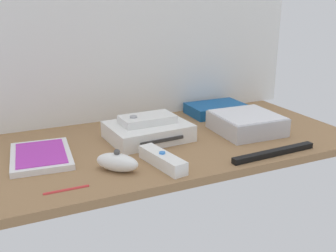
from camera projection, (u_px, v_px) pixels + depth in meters
The scene contains 11 objects.
ground_plane at pixel (168, 144), 105.82cm from camera, with size 100.00×48.00×2.00cm, color #936D47.
back_wall at pixel (133, 13), 116.80cm from camera, with size 110.00×1.20×64.00cm, color white.
game_console at pixel (148, 131), 105.73cm from camera, with size 22.02×17.56×4.40cm.
mini_computer at pixel (246, 123), 111.29cm from camera, with size 17.55×17.55×5.30cm.
game_case at pixel (41, 156), 93.15cm from camera, with size 15.18×20.10×1.56cm.
network_router at pixel (216, 109), 128.74cm from camera, with size 18.17×12.58×3.40cm.
remote_wand at pixel (162, 160), 88.93cm from camera, with size 6.11×15.20×3.40cm.
remote_nunchuk at pixel (117, 162), 86.28cm from camera, with size 10.11×10.25×5.10cm.
remote_classic_pad at pixel (147, 119), 105.38cm from camera, with size 14.67×8.50×2.40cm.
sensor_bar at pixel (274, 153), 95.10cm from camera, with size 24.00×1.80×1.40cm, color black.
stylus_pen at pixel (66, 189), 77.94cm from camera, with size 0.70×0.70×9.00cm, color red.
Camera 1 is at (-41.61, -89.95, 36.38)cm, focal length 42.08 mm.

